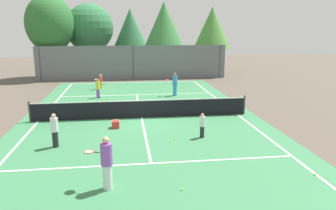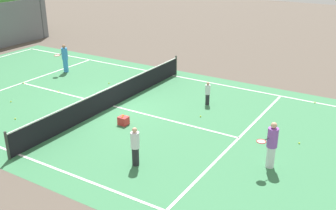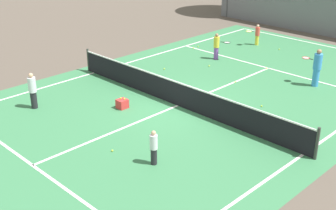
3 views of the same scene
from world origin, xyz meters
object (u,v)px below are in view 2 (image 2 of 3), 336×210
(tennis_ball_3, at_px, (201,116))
(tennis_ball_0, at_px, (24,83))
(tennis_ball_5, at_px, (299,143))
(tennis_ball_7, at_px, (15,119))
(player_4, at_px, (272,145))
(tennis_ball_2, at_px, (315,102))
(tennis_ball_11, at_px, (136,88))
(tennis_ball_4, at_px, (58,91))
(tennis_ball_10, at_px, (109,83))
(player_1, at_px, (65,58))
(player_3, at_px, (135,146))
(ball_crate, at_px, (123,121))
(tennis_ball_6, at_px, (11,102))
(player_5, at_px, (208,93))

(tennis_ball_3, bearing_deg, tennis_ball_0, 95.82)
(tennis_ball_5, height_order, tennis_ball_7, same)
(player_4, bearing_deg, tennis_ball_3, 57.46)
(player_4, xyz_separation_m, tennis_ball_2, (6.95, 0.04, -0.84))
(tennis_ball_5, bearing_deg, tennis_ball_11, 78.98)
(tennis_ball_0, bearing_deg, tennis_ball_4, -88.57)
(tennis_ball_4, relative_size, tennis_ball_10, 1.00)
(player_1, height_order, tennis_ball_4, player_1)
(player_3, distance_m, tennis_ball_0, 11.07)
(ball_crate, relative_size, tennis_ball_6, 6.45)
(tennis_ball_4, bearing_deg, player_3, -116.46)
(player_3, bearing_deg, tennis_ball_11, 35.88)
(tennis_ball_3, distance_m, tennis_ball_10, 6.53)
(tennis_ball_2, bearing_deg, player_5, 123.44)
(player_3, distance_m, tennis_ball_5, 6.45)
(player_3, relative_size, tennis_ball_4, 21.88)
(tennis_ball_4, distance_m, tennis_ball_10, 2.78)
(tennis_ball_6, distance_m, tennis_ball_10, 5.19)
(tennis_ball_3, relative_size, tennis_ball_5, 1.00)
(ball_crate, bearing_deg, tennis_ball_4, 75.09)
(player_3, bearing_deg, tennis_ball_5, -44.23)
(player_3, distance_m, player_4, 4.66)
(tennis_ball_5, height_order, tennis_ball_10, same)
(tennis_ball_2, bearing_deg, tennis_ball_3, 137.97)
(tennis_ball_4, relative_size, tennis_ball_7, 1.00)
(player_4, relative_size, ball_crate, 3.99)
(tennis_ball_0, height_order, tennis_ball_10, same)
(tennis_ball_2, xyz_separation_m, tennis_ball_5, (-4.67, -0.47, 0.00))
(player_3, bearing_deg, tennis_ball_4, 63.54)
(tennis_ball_2, bearing_deg, player_1, 100.90)
(player_1, height_order, player_5, player_1)
(player_3, height_order, tennis_ball_5, player_3)
(ball_crate, bearing_deg, tennis_ball_6, 97.63)
(player_3, relative_size, tennis_ball_5, 21.88)
(player_1, relative_size, tennis_ball_10, 25.32)
(player_4, height_order, tennis_ball_3, player_4)
(tennis_ball_5, bearing_deg, tennis_ball_3, 86.46)
(tennis_ball_10, bearing_deg, tennis_ball_5, -98.68)
(ball_crate, bearing_deg, tennis_ball_11, 29.20)
(tennis_ball_6, xyz_separation_m, tennis_ball_7, (-1.25, -1.87, 0.00))
(player_5, height_order, ball_crate, player_5)
(player_3, bearing_deg, player_1, 56.42)
(tennis_ball_2, xyz_separation_m, tennis_ball_11, (-2.90, 8.60, 0.00))
(ball_crate, bearing_deg, tennis_ball_5, -72.63)
(tennis_ball_10, bearing_deg, tennis_ball_3, -102.17)
(player_4, distance_m, tennis_ball_7, 11.05)
(tennis_ball_3, bearing_deg, tennis_ball_4, 97.26)
(player_3, relative_size, ball_crate, 3.39)
(tennis_ball_3, xyz_separation_m, tennis_ball_6, (-3.26, 8.70, 0.00))
(player_3, xyz_separation_m, tennis_ball_4, (3.87, 7.78, -0.71))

